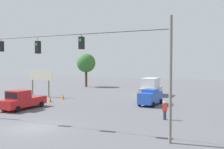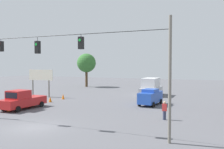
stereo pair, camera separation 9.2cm
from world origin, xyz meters
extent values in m
plane|color=#56565B|center=(0.00, 0.00, 0.00)|extent=(140.00, 140.00, 0.00)
cylinder|color=slate|center=(-10.41, -0.43, 3.98)|extent=(0.20, 0.20, 7.96)
cylinder|color=black|center=(0.00, -0.43, 7.12)|extent=(20.82, 0.04, 0.04)
cube|color=black|center=(-4.00, -0.43, 6.48)|extent=(0.32, 0.36, 0.89)
cylinder|color=black|center=(-4.00, -0.43, 7.02)|extent=(0.03, 0.03, 0.18)
cylinder|color=green|center=(-4.00, -0.24, 6.68)|extent=(0.20, 0.02, 0.20)
cube|color=black|center=(0.00, -0.43, 6.29)|extent=(0.32, 0.36, 0.99)
cylinder|color=black|center=(0.00, -0.43, 6.95)|extent=(0.03, 0.03, 0.33)
cylinder|color=green|center=(0.00, -0.24, 6.51)|extent=(0.20, 0.02, 0.20)
cube|color=black|center=(4.00, -0.43, 6.49)|extent=(0.32, 0.36, 0.88)
cylinder|color=black|center=(4.00, -0.43, 7.02)|extent=(0.03, 0.03, 0.19)
cube|color=red|center=(6.96, -5.93, 0.77)|extent=(2.10, 5.56, 0.90)
cube|color=red|center=(6.96, -5.27, 1.67)|extent=(1.92, 2.00, 0.90)
cube|color=black|center=(6.97, -4.26, 1.67)|extent=(1.67, 0.02, 0.63)
cylinder|color=black|center=(8.01, -4.13, 0.32)|extent=(0.22, 0.64, 0.64)
cylinder|color=black|center=(5.92, -4.12, 0.32)|extent=(0.22, 0.64, 0.64)
cylinder|color=black|center=(8.01, -7.74, 0.32)|extent=(0.22, 0.64, 0.64)
cylinder|color=black|center=(5.92, -7.74, 0.32)|extent=(0.22, 0.64, 0.64)
cube|color=#A8AAB2|center=(-2.79, -23.53, 0.82)|extent=(2.55, 6.29, 1.00)
cube|color=silver|center=(-2.80, -23.22, 2.06)|extent=(2.29, 4.04, 1.49)
cube|color=black|center=(-2.74, -25.22, 2.06)|extent=(1.89, 0.08, 1.04)
cylinder|color=black|center=(-3.91, -25.59, 0.32)|extent=(0.24, 0.65, 0.64)
cylinder|color=black|center=(-1.55, -25.52, 0.32)|extent=(0.24, 0.65, 0.64)
cylinder|color=black|center=(-4.03, -21.55, 0.32)|extent=(0.24, 0.65, 0.64)
cylinder|color=black|center=(-1.67, -21.48, 0.32)|extent=(0.24, 0.65, 0.64)
cube|color=#234CB2|center=(-5.28, -14.26, 0.97)|extent=(2.02, 4.46, 1.29)
cube|color=#234CB2|center=(-5.28, -14.26, 1.79)|extent=(1.71, 2.02, 0.36)
cube|color=black|center=(-5.36, -15.22, 1.79)|extent=(1.37, 0.12, 0.25)
cylinder|color=black|center=(-6.24, -15.60, 0.32)|extent=(0.27, 0.65, 0.64)
cylinder|color=black|center=(-4.54, -15.73, 0.32)|extent=(0.27, 0.65, 0.64)
cylinder|color=black|center=(-6.03, -12.78, 0.32)|extent=(0.27, 0.65, 0.64)
cylinder|color=black|center=(-4.33, -12.91, 0.32)|extent=(0.27, 0.65, 0.64)
cone|color=orange|center=(7.31, -4.25, 0.37)|extent=(0.41, 0.41, 0.75)
cone|color=orange|center=(7.43, -7.42, 0.37)|extent=(0.41, 0.41, 0.75)
cone|color=orange|center=(7.35, -11.14, 0.37)|extent=(0.41, 0.41, 0.75)
cone|color=orange|center=(7.49, -14.19, 0.37)|extent=(0.41, 0.41, 0.75)
cylinder|color=#4C473D|center=(10.64, -15.01, 1.28)|extent=(0.16, 0.16, 2.56)
cylinder|color=#4C473D|center=(13.76, -15.01, 1.28)|extent=(0.16, 0.16, 2.56)
cube|color=silver|center=(12.20, -15.01, 3.36)|extent=(4.45, 0.12, 1.61)
cylinder|color=#2D334C|center=(-8.64, -6.93, 0.40)|extent=(0.28, 0.28, 0.79)
cube|color=red|center=(-8.64, -6.93, 1.10)|extent=(0.40, 0.24, 0.63)
sphere|color=tan|center=(-8.64, -6.93, 1.54)|extent=(0.25, 0.25, 0.25)
cylinder|color=#4C3823|center=(14.68, -33.02, 2.09)|extent=(0.54, 0.54, 4.17)
sphere|color=#336B2D|center=(14.68, -33.02, 5.32)|extent=(4.18, 4.18, 4.18)
camera|label=1|loc=(-13.47, 15.13, 4.91)|focal=40.00mm
camera|label=2|loc=(-13.55, 15.09, 4.91)|focal=40.00mm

